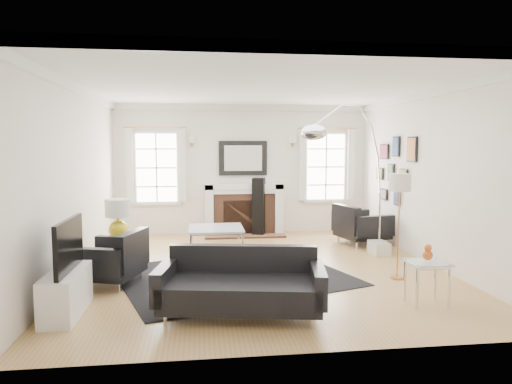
{
  "coord_description": "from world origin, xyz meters",
  "views": [
    {
      "loc": [
        -0.93,
        -6.93,
        1.89
      ],
      "look_at": [
        -0.04,
        0.3,
        1.17
      ],
      "focal_mm": 32.0,
      "sensor_mm": 36.0,
      "label": 1
    }
  ],
  "objects": [
    {
      "name": "window_right",
      "position": [
        1.85,
        2.95,
        1.46
      ],
      "size": [
        1.24,
        0.15,
        1.62
      ],
      "color": "white",
      "rests_on": "back_wall"
    },
    {
      "name": "mantel_mirror",
      "position": [
        0.0,
        2.95,
        1.65
      ],
      "size": [
        1.05,
        0.07,
        0.75
      ],
      "color": "black",
      "rests_on": "back_wall"
    },
    {
      "name": "armchair_left",
      "position": [
        -2.14,
        -0.59,
        0.34
      ],
      "size": [
        1.05,
        1.11,
        0.62
      ],
      "color": "black",
      "rests_on": "floor"
    },
    {
      "name": "fireplace",
      "position": [
        0.0,
        2.79,
        0.54
      ],
      "size": [
        1.7,
        0.69,
        1.11
      ],
      "color": "white",
      "rests_on": "floor"
    },
    {
      "name": "sofa",
      "position": [
        -0.48,
        -1.92,
        0.33
      ],
      "size": [
        1.96,
        1.14,
        0.6
      ],
      "color": "black",
      "rests_on": "floor"
    },
    {
      "name": "ceiling",
      "position": [
        0.0,
        0.0,
        2.8
      ],
      "size": [
        5.5,
        6.0,
        0.02
      ],
      "primitive_type": "cube",
      "color": "white",
      "rests_on": "back_wall"
    },
    {
      "name": "tv_unit",
      "position": [
        -2.44,
        -1.7,
        0.33
      ],
      "size": [
        0.35,
        1.0,
        1.09
      ],
      "color": "white",
      "rests_on": "floor"
    },
    {
      "name": "side_table_left",
      "position": [
        -2.2,
        0.23,
        0.37
      ],
      "size": [
        0.43,
        0.43,
        0.47
      ],
      "color": "silver",
      "rests_on": "floor"
    },
    {
      "name": "gourd_lamp",
      "position": [
        -2.2,
        0.23,
        0.83
      ],
      "size": [
        0.39,
        0.39,
        0.62
      ],
      "color": "gold",
      "rests_on": "side_table_left"
    },
    {
      "name": "stick_floor_lamp",
      "position": [
        1.87,
        -0.81,
        1.31
      ],
      "size": [
        0.31,
        0.31,
        1.52
      ],
      "color": "#C58144",
      "rests_on": "floor"
    },
    {
      "name": "left_wall",
      "position": [
        -2.75,
        0.0,
        1.4
      ],
      "size": [
        0.04,
        6.0,
        2.8
      ],
      "primitive_type": "cube",
      "color": "white",
      "rests_on": "floor"
    },
    {
      "name": "area_rug",
      "position": [
        -0.48,
        -0.38,
        0.01
      ],
      "size": [
        3.8,
        3.47,
        0.01
      ],
      "primitive_type": "cube",
      "rotation": [
        0.0,
        0.0,
        0.33
      ],
      "color": "black",
      "rests_on": "floor"
    },
    {
      "name": "back_wall",
      "position": [
        0.0,
        3.0,
        1.4
      ],
      "size": [
        5.5,
        0.04,
        2.8
      ],
      "primitive_type": "cube",
      "color": "white",
      "rests_on": "floor"
    },
    {
      "name": "coffee_table",
      "position": [
        -0.66,
        1.27,
        0.4
      ],
      "size": [
        0.98,
        0.98,
        0.43
      ],
      "color": "silver",
      "rests_on": "floor"
    },
    {
      "name": "crown_molding",
      "position": [
        0.0,
        0.0,
        2.74
      ],
      "size": [
        5.5,
        6.0,
        0.12
      ],
      "primitive_type": "cube",
      "color": "white",
      "rests_on": "back_wall"
    },
    {
      "name": "right_wall",
      "position": [
        2.75,
        0.0,
        1.4
      ],
      "size": [
        0.04,
        6.0,
        2.8
      ],
      "primitive_type": "cube",
      "color": "white",
      "rests_on": "floor"
    },
    {
      "name": "gallery_wall",
      "position": [
        2.72,
        1.3,
        1.53
      ],
      "size": [
        0.04,
        1.73,
        1.29
      ],
      "color": "black",
      "rests_on": "right_wall"
    },
    {
      "name": "front_wall",
      "position": [
        0.0,
        -3.0,
        1.4
      ],
      "size": [
        5.5,
        0.04,
        2.8
      ],
      "primitive_type": "cube",
      "color": "white",
      "rests_on": "floor"
    },
    {
      "name": "arc_floor_lamp",
      "position": [
        1.43,
        0.02,
        1.43
      ],
      "size": [
        1.87,
        1.73,
        2.64
      ],
      "color": "silver",
      "rests_on": "floor"
    },
    {
      "name": "nesting_table",
      "position": [
        1.75,
        -1.89,
        0.41
      ],
      "size": [
        0.48,
        0.4,
        0.52
      ],
      "color": "silver",
      "rests_on": "floor"
    },
    {
      "name": "window_left",
      "position": [
        -1.85,
        2.95,
        1.46
      ],
      "size": [
        1.24,
        0.15,
        1.62
      ],
      "color": "white",
      "rests_on": "back_wall"
    },
    {
      "name": "floor",
      "position": [
        0.0,
        0.0,
        0.0
      ],
      "size": [
        6.0,
        6.0,
        0.0
      ],
      "primitive_type": "plane",
      "color": "#AB8247",
      "rests_on": "ground"
    },
    {
      "name": "orange_vase",
      "position": [
        1.75,
        -1.89,
        0.63
      ],
      "size": [
        0.12,
        0.12,
        0.19
      ],
      "color": "#C05318",
      "rests_on": "nesting_table"
    },
    {
      "name": "armchair_right",
      "position": [
        2.14,
        1.53,
        0.36
      ],
      "size": [
        1.04,
        1.12,
        0.64
      ],
      "color": "black",
      "rests_on": "floor"
    },
    {
      "name": "speaker_tower",
      "position": [
        0.3,
        2.62,
        0.62
      ],
      "size": [
        0.31,
        0.31,
        1.24
      ],
      "primitive_type": "cube",
      "rotation": [
        0.0,
        0.0,
        -0.33
      ],
      "color": "black",
      "rests_on": "floor"
    }
  ]
}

